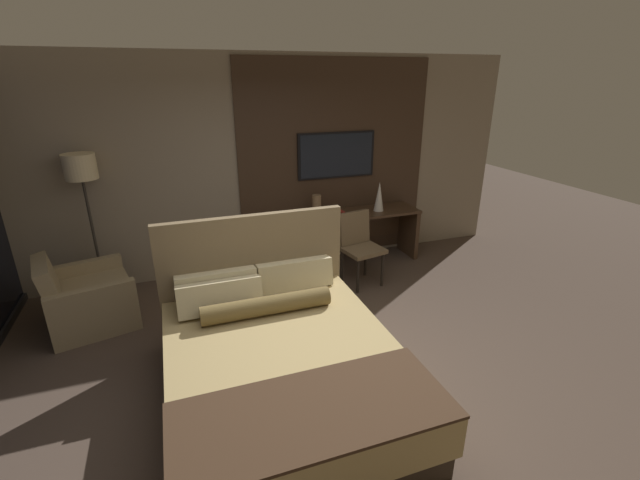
# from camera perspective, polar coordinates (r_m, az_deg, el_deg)

# --- Properties ---
(ground_plane) EXTENTS (16.00, 16.00, 0.00)m
(ground_plane) POSITION_cam_1_polar(r_m,az_deg,el_deg) (4.03, 1.74, -17.62)
(ground_plane) COLOR #4C3D33
(wall_back_tv_panel) EXTENTS (7.20, 0.09, 2.80)m
(wall_back_tv_panel) POSITION_cam_1_polar(r_m,az_deg,el_deg) (5.78, -6.17, 9.80)
(wall_back_tv_panel) COLOR gray
(wall_back_tv_panel) RESTS_ON ground_plane
(bed) EXTENTS (1.81, 2.24, 1.29)m
(bed) POSITION_cam_1_polar(r_m,az_deg,el_deg) (3.66, -5.36, -15.85)
(bed) COLOR #33281E
(bed) RESTS_ON ground_plane
(desk) EXTENTS (2.19, 0.55, 0.75)m
(desk) POSITION_cam_1_polar(r_m,az_deg,el_deg) (6.00, 2.86, 1.62)
(desk) COLOR #422D1E
(desk) RESTS_ON ground_plane
(tv) EXTENTS (1.10, 0.04, 0.62)m
(tv) POSITION_cam_1_polar(r_m,az_deg,el_deg) (5.95, 2.21, 11.24)
(tv) COLOR black
(desk_chair) EXTENTS (0.55, 0.55, 0.92)m
(desk_chair) POSITION_cam_1_polar(r_m,az_deg,el_deg) (5.43, 5.17, -0.17)
(desk_chair) COLOR brown
(desk_chair) RESTS_ON ground_plane
(armchair_by_window) EXTENTS (1.01, 1.03, 0.80)m
(armchair_by_window) POSITION_cam_1_polar(r_m,az_deg,el_deg) (5.24, -28.61, -7.12)
(armchair_by_window) COLOR #998460
(armchair_by_window) RESTS_ON ground_plane
(floor_lamp) EXTENTS (0.34, 0.34, 1.73)m
(floor_lamp) POSITION_cam_1_polar(r_m,az_deg,el_deg) (5.44, -29.12, 7.13)
(floor_lamp) COLOR #282623
(floor_lamp) RESTS_ON ground_plane
(vase_tall) EXTENTS (0.14, 0.14, 0.41)m
(vase_tall) POSITION_cam_1_polar(r_m,az_deg,el_deg) (6.02, 7.89, 5.78)
(vase_tall) COLOR silver
(vase_tall) RESTS_ON desk
(vase_short) EXTENTS (0.12, 0.12, 0.30)m
(vase_short) POSITION_cam_1_polar(r_m,az_deg,el_deg) (5.71, -0.44, 4.57)
(vase_short) COLOR #846647
(vase_short) RESTS_ON desk
(book) EXTENTS (0.24, 0.19, 0.03)m
(book) POSITION_cam_1_polar(r_m,az_deg,el_deg) (5.89, 2.08, 3.69)
(book) COLOR maroon
(book) RESTS_ON desk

